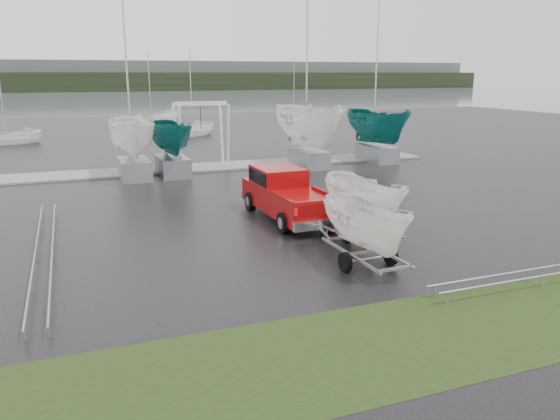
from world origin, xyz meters
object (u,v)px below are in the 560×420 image
object	(u,v)px
pickup_truck	(285,192)
trailer_hitched	(368,185)
boat_hoist	(201,126)
trailer_parked	(366,161)

from	to	relation	value
pickup_truck	trailer_hitched	bearing A→B (deg)	-90.00
trailer_hitched	boat_hoist	xyz separation A→B (m)	(-0.53, 19.42, 0.10)
trailer_parked	boat_hoist	bearing A→B (deg)	96.98
trailer_parked	pickup_truck	bearing A→B (deg)	111.95
pickup_truck	boat_hoist	bearing A→B (deg)	90.99
pickup_truck	trailer_hitched	distance (m)	6.65
pickup_truck	trailer_hitched	world-z (taller)	trailer_hitched
pickup_truck	boat_hoist	world-z (taller)	boat_hoist
pickup_truck	trailer_parked	distance (m)	4.53
pickup_truck	boat_hoist	distance (m)	13.06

